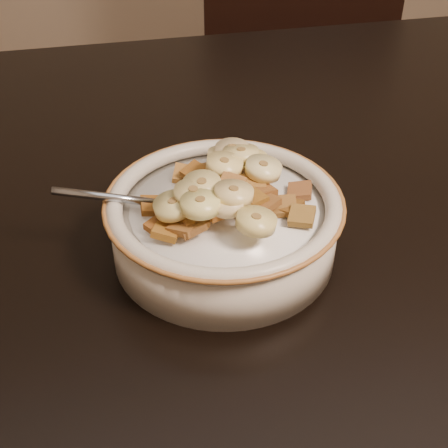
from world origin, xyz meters
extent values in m
cube|color=black|center=(0.11, 0.72, 0.53)|extent=(0.52, 0.52, 1.06)
cylinder|color=beige|center=(-0.26, -0.07, 0.77)|extent=(0.19, 0.19, 0.05)
cylinder|color=white|center=(-0.26, -0.07, 0.80)|extent=(0.16, 0.16, 0.00)
ellipsoid|color=#949EAD|center=(-0.29, -0.06, 0.80)|extent=(0.05, 0.04, 0.01)
cube|color=brown|center=(-0.30, -0.10, 0.81)|extent=(0.03, 0.03, 0.01)
cube|color=olive|center=(-0.20, -0.10, 0.81)|extent=(0.03, 0.03, 0.01)
cube|color=brown|center=(-0.28, -0.03, 0.81)|extent=(0.03, 0.03, 0.01)
cube|color=brown|center=(-0.23, -0.04, 0.81)|extent=(0.02, 0.02, 0.01)
cube|color=brown|center=(-0.23, -0.08, 0.81)|extent=(0.03, 0.03, 0.01)
cube|color=brown|center=(-0.31, -0.10, 0.80)|extent=(0.03, 0.03, 0.01)
cube|color=brown|center=(-0.25, -0.07, 0.82)|extent=(0.03, 0.03, 0.01)
cube|color=brown|center=(-0.19, -0.06, 0.80)|extent=(0.03, 0.03, 0.01)
cube|color=brown|center=(-0.21, -0.08, 0.80)|extent=(0.02, 0.02, 0.01)
cube|color=brown|center=(-0.32, -0.06, 0.80)|extent=(0.02, 0.02, 0.01)
cube|color=brown|center=(-0.31, -0.09, 0.80)|extent=(0.03, 0.03, 0.01)
cube|color=brown|center=(-0.29, -0.08, 0.81)|extent=(0.02, 0.02, 0.01)
cube|color=olive|center=(-0.23, -0.02, 0.80)|extent=(0.03, 0.03, 0.01)
cube|color=#91591A|center=(-0.24, -0.08, 0.82)|extent=(0.03, 0.03, 0.01)
cube|color=olive|center=(-0.29, -0.09, 0.81)|extent=(0.02, 0.02, 0.01)
cube|color=brown|center=(-0.24, -0.05, 0.81)|extent=(0.02, 0.02, 0.01)
cube|color=brown|center=(-0.27, -0.09, 0.81)|extent=(0.03, 0.03, 0.01)
cube|color=brown|center=(-0.29, -0.10, 0.81)|extent=(0.03, 0.03, 0.01)
cube|color=brown|center=(-0.27, -0.02, 0.81)|extent=(0.02, 0.03, 0.01)
cube|color=#956224|center=(-0.28, -0.02, 0.80)|extent=(0.03, 0.03, 0.01)
cube|color=#935B1B|center=(-0.30, -0.08, 0.81)|extent=(0.03, 0.03, 0.01)
cube|color=brown|center=(-0.23, -0.07, 0.81)|extent=(0.03, 0.03, 0.01)
cube|color=olive|center=(-0.23, -0.06, 0.81)|extent=(0.02, 0.02, 0.01)
cube|color=brown|center=(-0.21, -0.08, 0.80)|extent=(0.03, 0.03, 0.01)
cube|color=brown|center=(-0.27, -0.05, 0.82)|extent=(0.03, 0.03, 0.01)
cube|color=brown|center=(-0.25, -0.01, 0.80)|extent=(0.03, 0.03, 0.01)
cube|color=brown|center=(-0.23, -0.04, 0.81)|extent=(0.03, 0.03, 0.01)
cylinder|color=#CDC285|center=(-0.28, -0.07, 0.83)|extent=(0.04, 0.04, 0.01)
cylinder|color=#F6EC97|center=(-0.22, -0.05, 0.82)|extent=(0.04, 0.04, 0.02)
cylinder|color=beige|center=(-0.24, -0.01, 0.82)|extent=(0.04, 0.04, 0.01)
cylinder|color=#FDE7A5|center=(-0.26, -0.09, 0.82)|extent=(0.04, 0.04, 0.01)
cylinder|color=#D9C96B|center=(-0.30, -0.09, 0.82)|extent=(0.04, 0.04, 0.02)
cylinder|color=#F1D07F|center=(-0.24, -0.02, 0.82)|extent=(0.04, 0.04, 0.01)
cylinder|color=#FFE17D|center=(-0.23, -0.03, 0.82)|extent=(0.04, 0.04, 0.01)
cylinder|color=#C9BA83|center=(-0.29, -0.08, 0.82)|extent=(0.04, 0.04, 0.01)
cylinder|color=#EDE495|center=(-0.28, -0.10, 0.83)|extent=(0.04, 0.04, 0.01)
cylinder|color=#F5E287|center=(-0.25, -0.01, 0.81)|extent=(0.04, 0.04, 0.01)
cylinder|color=#FFDD85|center=(-0.25, -0.09, 0.83)|extent=(0.04, 0.04, 0.01)
cylinder|color=#ECD47F|center=(-0.24, -0.12, 0.82)|extent=(0.04, 0.04, 0.02)
cylinder|color=#F5E17C|center=(-0.25, -0.04, 0.82)|extent=(0.04, 0.04, 0.01)
camera|label=1|loc=(-0.33, -0.48, 1.11)|focal=50.00mm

